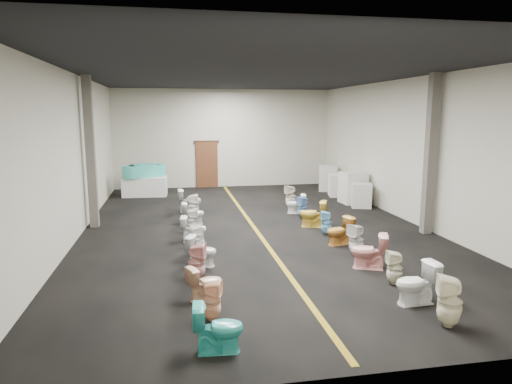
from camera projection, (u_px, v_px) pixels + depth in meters
floor at (254, 228)px, 13.76m from camera, size 16.00×16.00×0.00m
ceiling at (254, 74)px, 12.99m from camera, size 16.00×16.00×0.00m
wall_back at (224, 139)px, 21.13m from camera, size 10.00×0.00×10.00m
wall_front at (369, 208)px, 5.62m from camera, size 10.00×0.00×10.00m
wall_left at (75, 156)px, 12.48m from camera, size 0.00×16.00×16.00m
wall_right at (411, 151)px, 14.27m from camera, size 0.00×16.00×16.00m
aisle_stripe at (254, 227)px, 13.76m from camera, size 0.12×15.60×0.01m
back_door at (207, 165)px, 21.13m from camera, size 1.00×0.10×2.10m
door_frame at (206, 142)px, 20.96m from camera, size 1.15×0.08×0.10m
column_left at (91, 153)px, 13.50m from camera, size 0.25×0.25×4.50m
column_right at (430, 155)px, 12.77m from camera, size 0.25×0.25×4.50m
display_table at (145, 186)px, 18.99m from camera, size 1.83×0.99×0.79m
bathtub at (144, 170)px, 18.87m from camera, size 1.75×1.16×0.55m
appliance_crate_a at (361, 195)px, 16.68m from camera, size 0.86×0.86×0.88m
appliance_crate_b at (353, 188)px, 17.43m from camera, size 0.93×0.93×1.19m
appliance_crate_c at (339, 185)px, 18.91m from camera, size 0.95×0.95×0.91m
appliance_crate_d at (328, 178)px, 20.22m from camera, size 0.98×0.98×1.11m
toilet_left_0 at (218, 328)px, 6.53m from camera, size 0.75×0.46×0.73m
toilet_left_1 at (212, 301)px, 7.54m from camera, size 0.40×0.39×0.69m
toilet_left_2 at (205, 283)px, 8.35m from camera, size 0.75×0.58×0.67m
toilet_left_3 at (197, 262)px, 9.32m from camera, size 0.44×0.43×0.80m
toilet_left_4 at (202, 251)px, 10.26m from camera, size 0.77×0.62×0.69m
toilet_left_5 at (195, 239)px, 11.19m from camera, size 0.42×0.42×0.69m
toilet_left_6 at (194, 229)px, 12.23m from camera, size 0.72×0.48×0.69m
toilet_left_7 at (191, 221)px, 13.15m from camera, size 0.39×0.39×0.69m
toilet_left_8 at (193, 213)px, 14.11m from camera, size 0.68×0.39×0.70m
toilet_left_9 at (192, 206)px, 14.91m from camera, size 0.37×0.36×0.80m
toilet_left_10 at (190, 201)px, 15.88m from camera, size 0.80×0.46×0.81m
toilet_right_0 at (450, 302)px, 7.30m from camera, size 0.51×0.51×0.86m
toilet_right_1 at (416, 283)px, 8.19m from camera, size 0.79×0.48×0.78m
toilet_right_2 at (395, 268)px, 9.13m from camera, size 0.37×0.36×0.70m
toilet_right_3 at (369, 251)px, 10.07m from camera, size 0.89×0.70×0.80m
toilet_right_4 at (356, 240)px, 11.01m from camera, size 0.47×0.47×0.78m
toilet_right_5 at (340, 231)px, 11.92m from camera, size 0.79×0.56×0.74m
toilet_right_6 at (326, 223)px, 12.90m from camera, size 0.39×0.38×0.69m
toilet_right_7 at (313, 214)px, 13.76m from camera, size 0.92×0.74×0.82m
toilet_right_8 at (303, 208)px, 14.83m from camera, size 0.44×0.44×0.75m
toilet_right_9 at (296, 204)px, 15.65m from camera, size 0.72×0.50×0.68m
toilet_right_10 at (290, 196)px, 16.69m from camera, size 0.44×0.43×0.81m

